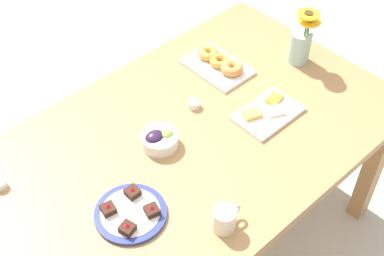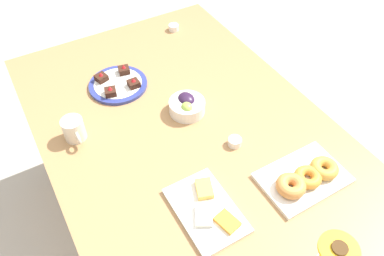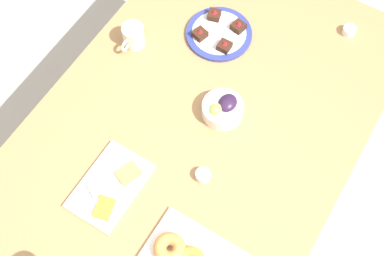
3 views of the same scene
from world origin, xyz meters
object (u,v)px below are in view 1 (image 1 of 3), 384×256
at_px(cheese_platter, 268,113).
at_px(coffee_mug, 224,219).
at_px(grape_bowl, 159,139).
at_px(dessert_plate, 130,213).
at_px(flower_vase, 301,44).
at_px(dining_table, 192,151).
at_px(croissant_platter, 219,64).
at_px(jam_cup_berry, 194,104).

bearing_deg(cheese_platter, coffee_mug, -153.11).
xyz_separation_m(grape_bowl, dessert_plate, (-0.27, -0.17, -0.02)).
xyz_separation_m(coffee_mug, flower_vase, (0.84, 0.38, 0.05)).
distance_m(dining_table, cheese_platter, 0.33).
bearing_deg(flower_vase, coffee_mug, -155.55).
bearing_deg(croissant_platter, coffee_mug, -133.76).
distance_m(grape_bowl, flower_vase, 0.76).
bearing_deg(jam_cup_berry, croissant_platter, 23.48).
bearing_deg(jam_cup_berry, grape_bowl, -164.77).
bearing_deg(croissant_platter, grape_bowl, -160.43).
bearing_deg(croissant_platter, dessert_plate, -155.43).
bearing_deg(coffee_mug, jam_cup_berry, 56.67).
xyz_separation_m(dining_table, flower_vase, (0.64, 0.02, 0.17)).
height_order(coffee_mug, grape_bowl, coffee_mug).
bearing_deg(jam_cup_berry, dessert_plate, -154.91).
relative_size(coffee_mug, dessert_plate, 0.47).
bearing_deg(jam_cup_berry, dining_table, -135.65).
height_order(coffee_mug, flower_vase, flower_vase).
height_order(grape_bowl, jam_cup_berry, grape_bowl).
bearing_deg(coffee_mug, croissant_platter, 46.24).
height_order(jam_cup_berry, dessert_plate, dessert_plate).
distance_m(coffee_mug, cheese_platter, 0.55).
relative_size(grape_bowl, dessert_plate, 0.58).
relative_size(coffee_mug, cheese_platter, 0.43).
height_order(grape_bowl, cheese_platter, grape_bowl).
height_order(croissant_platter, dessert_plate, dessert_plate).
distance_m(coffee_mug, grape_bowl, 0.42).
bearing_deg(flower_vase, jam_cup_berry, 169.97).
height_order(dining_table, grape_bowl, grape_bowl).
height_order(coffee_mug, croissant_platter, coffee_mug).
relative_size(coffee_mug, croissant_platter, 0.40).
xyz_separation_m(coffee_mug, cheese_platter, (0.49, 0.25, -0.03)).
bearing_deg(cheese_platter, jam_cup_berry, 128.45).
height_order(dining_table, dessert_plate, dessert_plate).
xyz_separation_m(cheese_platter, dessert_plate, (-0.68, -0.01, 0.00)).
relative_size(dining_table, flower_vase, 6.28).
relative_size(grape_bowl, flower_vase, 0.54).
height_order(dining_table, flower_vase, flower_vase).
relative_size(dining_table, jam_cup_berry, 33.33).
distance_m(dining_table, croissant_platter, 0.43).
xyz_separation_m(coffee_mug, dessert_plate, (-0.19, 0.24, -0.03)).
bearing_deg(flower_vase, croissant_platter, 144.86).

